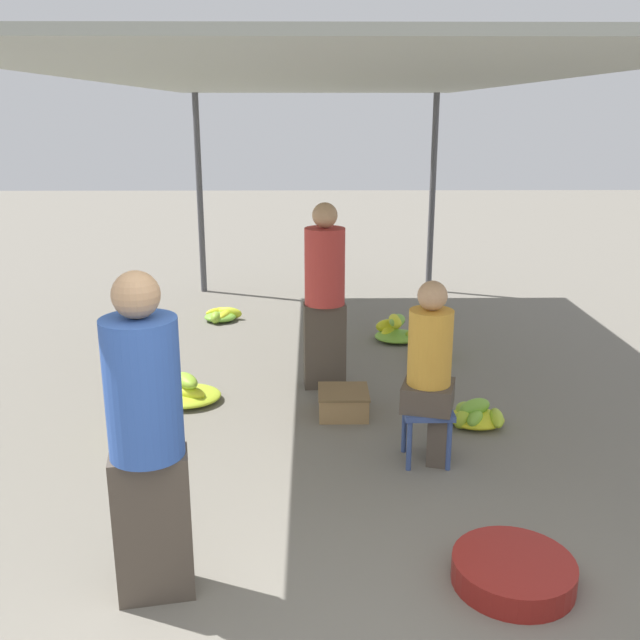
{
  "coord_description": "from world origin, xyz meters",
  "views": [
    {
      "loc": [
        -0.06,
        -2.18,
        2.38
      ],
      "look_at": [
        0.0,
        2.81,
        0.91
      ],
      "focal_mm": 40.0,
      "sensor_mm": 36.0,
      "label": 1
    }
  ],
  "objects_px": {
    "banana_pile_left_0": "(142,429)",
    "vendor_foreground": "(147,437)",
    "shopper_walking_mid": "(325,294)",
    "banana_pile_right_0": "(432,349)",
    "banana_pile_right_2": "(475,416)",
    "stool": "(427,418)",
    "basin_black": "(513,572)",
    "vendor_seated": "(432,370)",
    "banana_pile_left_2": "(222,315)",
    "crate_near": "(343,402)",
    "banana_pile_right_1": "(396,331)",
    "banana_pile_left_1": "(182,393)"
  },
  "relations": [
    {
      "from": "crate_near",
      "to": "shopper_walking_mid",
      "type": "bearing_deg",
      "value": 102.62
    },
    {
      "from": "vendor_seated",
      "to": "banana_pile_right_2",
      "type": "distance_m",
      "value": 0.96
    },
    {
      "from": "basin_black",
      "to": "crate_near",
      "type": "xyz_separation_m",
      "value": [
        -0.8,
        2.17,
        0.03
      ]
    },
    {
      "from": "vendor_foreground",
      "to": "stool",
      "type": "height_order",
      "value": "vendor_foreground"
    },
    {
      "from": "banana_pile_left_1",
      "to": "crate_near",
      "type": "height_order",
      "value": "banana_pile_left_1"
    },
    {
      "from": "stool",
      "to": "vendor_seated",
      "type": "height_order",
      "value": "vendor_seated"
    },
    {
      "from": "vendor_foreground",
      "to": "banana_pile_right_1",
      "type": "relative_size",
      "value": 3.08
    },
    {
      "from": "banana_pile_left_1",
      "to": "banana_pile_left_2",
      "type": "relative_size",
      "value": 1.48
    },
    {
      "from": "crate_near",
      "to": "shopper_walking_mid",
      "type": "height_order",
      "value": "shopper_walking_mid"
    },
    {
      "from": "stool",
      "to": "shopper_walking_mid",
      "type": "relative_size",
      "value": 0.25
    },
    {
      "from": "banana_pile_left_0",
      "to": "banana_pile_right_2",
      "type": "bearing_deg",
      "value": 5.59
    },
    {
      "from": "banana_pile_left_0",
      "to": "shopper_walking_mid",
      "type": "distance_m",
      "value": 1.92
    },
    {
      "from": "banana_pile_left_0",
      "to": "banana_pile_right_1",
      "type": "height_order",
      "value": "banana_pile_right_1"
    },
    {
      "from": "stool",
      "to": "banana_pile_left_1",
      "type": "height_order",
      "value": "stool"
    },
    {
      "from": "banana_pile_right_1",
      "to": "shopper_walking_mid",
      "type": "xyz_separation_m",
      "value": [
        -0.79,
        -1.3,
        0.74
      ]
    },
    {
      "from": "stool",
      "to": "banana_pile_left_0",
      "type": "height_order",
      "value": "stool"
    },
    {
      "from": "vendor_seated",
      "to": "banana_pile_left_1",
      "type": "xyz_separation_m",
      "value": [
        -1.92,
        1.09,
        -0.61
      ]
    },
    {
      "from": "banana_pile_right_0",
      "to": "banana_pile_right_1",
      "type": "distance_m",
      "value": 0.63
    },
    {
      "from": "banana_pile_right_2",
      "to": "crate_near",
      "type": "bearing_deg",
      "value": 168.11
    },
    {
      "from": "vendor_seated",
      "to": "banana_pile_right_2",
      "type": "relative_size",
      "value": 2.81
    },
    {
      "from": "basin_black",
      "to": "banana_pile_left_2",
      "type": "bearing_deg",
      "value": 113.44
    },
    {
      "from": "vendor_foreground",
      "to": "banana_pile_left_0",
      "type": "bearing_deg",
      "value": 105.23
    },
    {
      "from": "vendor_foreground",
      "to": "banana_pile_left_2",
      "type": "bearing_deg",
      "value": 93.15
    },
    {
      "from": "banana_pile_right_1",
      "to": "banana_pile_right_2",
      "type": "relative_size",
      "value": 1.18
    },
    {
      "from": "banana_pile_left_2",
      "to": "crate_near",
      "type": "height_order",
      "value": "crate_near"
    },
    {
      "from": "banana_pile_left_0",
      "to": "banana_pile_right_2",
      "type": "height_order",
      "value": "banana_pile_left_0"
    },
    {
      "from": "vendor_foreground",
      "to": "banana_pile_left_0",
      "type": "xyz_separation_m",
      "value": [
        -0.48,
        1.76,
        -0.79
      ]
    },
    {
      "from": "banana_pile_left_2",
      "to": "banana_pile_right_0",
      "type": "distance_m",
      "value": 2.62
    },
    {
      "from": "basin_black",
      "to": "banana_pile_left_0",
      "type": "bearing_deg",
      "value": 143.75
    },
    {
      "from": "stool",
      "to": "banana_pile_left_0",
      "type": "xyz_separation_m",
      "value": [
        -2.07,
        0.34,
        -0.23
      ]
    },
    {
      "from": "banana_pile_left_1",
      "to": "banana_pile_right_1",
      "type": "relative_size",
      "value": 1.24
    },
    {
      "from": "banana_pile_left_1",
      "to": "banana_pile_right_1",
      "type": "bearing_deg",
      "value": 39.22
    },
    {
      "from": "banana_pile_left_2",
      "to": "shopper_walking_mid",
      "type": "relative_size",
      "value": 0.28
    },
    {
      "from": "banana_pile_left_0",
      "to": "vendor_foreground",
      "type": "bearing_deg",
      "value": -74.77
    },
    {
      "from": "banana_pile_right_2",
      "to": "banana_pile_right_1",
      "type": "bearing_deg",
      "value": 99.79
    },
    {
      "from": "banana_pile_right_0",
      "to": "banana_pile_right_2",
      "type": "xyz_separation_m",
      "value": [
        0.08,
        -1.59,
        -0.02
      ]
    },
    {
      "from": "shopper_walking_mid",
      "to": "stool",
      "type": "bearing_deg",
      "value": -64.37
    },
    {
      "from": "banana_pile_left_2",
      "to": "banana_pile_right_2",
      "type": "height_order",
      "value": "banana_pile_right_2"
    },
    {
      "from": "stool",
      "to": "basin_black",
      "type": "relative_size",
      "value": 0.63
    },
    {
      "from": "vendor_foreground",
      "to": "banana_pile_right_2",
      "type": "distance_m",
      "value": 2.99
    },
    {
      "from": "crate_near",
      "to": "vendor_seated",
      "type": "bearing_deg",
      "value": -54.66
    },
    {
      "from": "vendor_foreground",
      "to": "banana_pile_right_2",
      "type": "xyz_separation_m",
      "value": [
        2.07,
        2.01,
        -0.81
      ]
    },
    {
      "from": "stool",
      "to": "banana_pile_left_1",
      "type": "xyz_separation_m",
      "value": [
        -1.91,
        1.09,
        -0.25
      ]
    },
    {
      "from": "banana_pile_right_0",
      "to": "basin_black",
      "type": "bearing_deg",
      "value": -92.35
    },
    {
      "from": "stool",
      "to": "banana_pile_right_1",
      "type": "xyz_separation_m",
      "value": [
        0.11,
        2.73,
        -0.22
      ]
    },
    {
      "from": "vendor_foreground",
      "to": "banana_pile_left_1",
      "type": "distance_m",
      "value": 2.66
    },
    {
      "from": "banana_pile_left_1",
      "to": "vendor_foreground",
      "type": "bearing_deg",
      "value": -82.86
    },
    {
      "from": "banana_pile_left_2",
      "to": "crate_near",
      "type": "bearing_deg",
      "value": -64.07
    },
    {
      "from": "vendor_seated",
      "to": "basin_black",
      "type": "relative_size",
      "value": 2.04
    },
    {
      "from": "banana_pile_left_0",
      "to": "banana_pile_right_0",
      "type": "height_order",
      "value": "banana_pile_right_0"
    }
  ]
}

